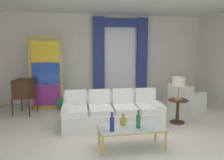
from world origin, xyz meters
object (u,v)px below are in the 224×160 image
armchair_white (185,101)px  peacock_figurine (64,104)px  round_side_table (178,109)px  bottle_amber_squat (123,121)px  stained_glass_divider (46,75)px  coffee_table (131,129)px  bottle_blue_decanter (138,120)px  couch_white_long (112,113)px  vintage_tv (24,89)px  table_lamp_brass (179,82)px  bottle_crystal_tall (112,123)px

armchair_white → peacock_figurine: size_ratio=1.75×
round_side_table → bottle_amber_squat: bearing=-147.9°
armchair_white → stained_glass_divider: (-4.10, 0.95, 0.77)m
peacock_figurine → round_side_table: round_side_table is taller
armchair_white → coffee_table: bearing=-136.5°
bottle_blue_decanter → bottle_amber_squat: bearing=137.2°
couch_white_long → bottle_blue_decanter: couch_white_long is taller
bottle_amber_squat → round_side_table: (1.65, 1.03, -0.13)m
coffee_table → bottle_blue_decanter: bearing=-35.5°
stained_glass_divider → vintage_tv: bearing=-143.2°
couch_white_long → armchair_white: bearing=19.8°
stained_glass_divider → bottle_amber_squat: bearing=-60.7°
armchair_white → vintage_tv: bearing=173.5°
couch_white_long → stained_glass_divider: bearing=132.8°
bottle_amber_squat → round_side_table: size_ratio=0.39×
vintage_tv → armchair_white: vintage_tv is taller
bottle_amber_squat → round_side_table: bottle_amber_squat is taller
stained_glass_divider → round_side_table: size_ratio=3.70×
bottle_amber_squat → armchair_white: bearing=40.1°
couch_white_long → peacock_figurine: 1.87m
armchair_white → table_lamp_brass: 1.46m
bottle_blue_decanter → vintage_tv: vintage_tv is taller
coffee_table → bottle_blue_decanter: bottle_blue_decanter is taller
bottle_blue_decanter → bottle_crystal_tall: same height
coffee_table → round_side_table: round_side_table is taller
bottle_crystal_tall → stained_glass_divider: 3.59m
bottle_crystal_tall → bottle_amber_squat: bearing=45.0°
bottle_amber_squat → stained_glass_divider: 3.48m
coffee_table → vintage_tv: vintage_tv is taller
bottle_blue_decanter → bottle_amber_squat: (-0.23, 0.21, -0.06)m
stained_glass_divider → peacock_figurine: size_ratio=3.67×
coffee_table → bottle_crystal_tall: bearing=-161.4°
bottle_amber_squat → armchair_white: 3.17m
bottle_crystal_tall → stained_glass_divider: size_ratio=0.16×
coffee_table → bottle_blue_decanter: 0.22m
vintage_tv → round_side_table: vintage_tv is taller
table_lamp_brass → bottle_blue_decanter: bearing=-138.7°
bottle_amber_squat → armchair_white: (2.42, 2.04, -0.20)m
coffee_table → bottle_amber_squat: bottle_amber_squat is taller
coffee_table → round_side_table: size_ratio=2.08×
bottle_blue_decanter → vintage_tv: (-2.47, 2.78, 0.18)m
bottle_amber_squat → stained_glass_divider: size_ratio=0.11×
bottle_blue_decanter → bottle_crystal_tall: (-0.50, -0.06, -0.00)m
bottle_blue_decanter → bottle_amber_squat: 0.32m
bottle_blue_decanter → table_lamp_brass: table_lamp_brass is taller
coffee_table → vintage_tv: bearing=131.2°
couch_white_long → round_side_table: couch_white_long is taller
couch_white_long → peacock_figurine: couch_white_long is taller
bottle_amber_squat → round_side_table: bearing=32.1°
coffee_table → armchair_white: size_ratio=1.18×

